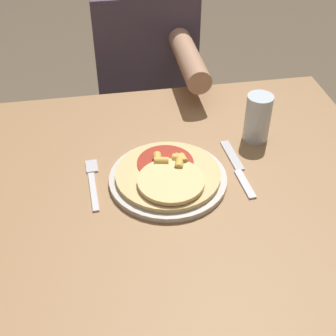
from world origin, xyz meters
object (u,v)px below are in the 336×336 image
(plate, at_px, (168,179))
(fork, at_px, (93,180))
(dining_table, at_px, (162,220))
(drinking_glass, at_px, (258,118))
(knife, at_px, (238,169))
(person_diner, at_px, (146,76))
(pizza, at_px, (169,174))

(plate, height_order, fork, plate)
(dining_table, relative_size, drinking_glass, 8.82)
(knife, bearing_deg, dining_table, -173.30)
(dining_table, xyz_separation_m, person_diner, (0.06, 0.70, 0.02))
(drinking_glass, bearing_deg, fork, -166.66)
(dining_table, height_order, person_diner, person_diner)
(person_diner, bearing_deg, plate, -93.19)
(dining_table, bearing_deg, person_diner, 85.41)
(drinking_glass, bearing_deg, plate, -152.54)
(dining_table, xyz_separation_m, plate, (0.02, 0.01, 0.13))
(fork, bearing_deg, drinking_glass, 13.34)
(dining_table, relative_size, knife, 5.02)
(drinking_glass, xyz_separation_m, person_diner, (-0.22, 0.56, -0.16))
(dining_table, xyz_separation_m, knife, (0.19, 0.02, 0.12))
(person_diner, bearing_deg, fork, -107.80)
(knife, xyz_separation_m, person_diner, (-0.14, 0.68, -0.10))
(pizza, bearing_deg, dining_table, -166.22)
(drinking_glass, bearing_deg, knife, -124.14)
(plate, xyz_separation_m, knife, (0.17, 0.01, -0.00))
(dining_table, xyz_separation_m, fork, (-0.16, 0.04, 0.12))
(pizza, relative_size, person_diner, 0.21)
(plate, bearing_deg, drinking_glass, 27.46)
(drinking_glass, bearing_deg, pizza, -151.61)
(plate, bearing_deg, person_diner, 86.81)
(knife, xyz_separation_m, drinking_glass, (0.08, 0.12, 0.06))
(pizza, xyz_separation_m, knife, (0.17, 0.02, -0.02))
(dining_table, height_order, pizza, pizza)
(drinking_glass, bearing_deg, person_diner, 111.10)
(pizza, bearing_deg, person_diner, 86.92)
(fork, bearing_deg, plate, -10.02)
(fork, height_order, knife, same)
(dining_table, height_order, knife, knife)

